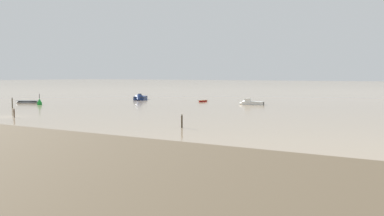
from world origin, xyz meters
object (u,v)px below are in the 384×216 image
at_px(motorboat_moored_1, 249,103).
at_px(mooring_post_right, 14,113).
at_px(rowboat_moored_0, 27,102).
at_px(mooring_post_near, 182,121).
at_px(mooring_post_left, 12,103).
at_px(motorboat_moored_4, 140,99).
at_px(rowboat_moored_2, 203,101).
at_px(channel_buoy, 40,102).

distance_m(motorboat_moored_1, mooring_post_right, 44.81).
bearing_deg(rowboat_moored_0, motorboat_moored_1, -5.15).
bearing_deg(motorboat_moored_1, mooring_post_near, 90.59).
bearing_deg(mooring_post_near, mooring_post_left, 167.83).
relative_size(rowboat_moored_0, motorboat_moored_4, 0.68).
height_order(rowboat_moored_2, mooring_post_near, mooring_post_near).
bearing_deg(mooring_post_left, mooring_post_near, -12.17).
height_order(rowboat_moored_0, mooring_post_near, mooring_post_near).
relative_size(mooring_post_near, mooring_post_left, 0.82).
distance_m(rowboat_moored_0, mooring_post_right, 33.85).
distance_m(motorboat_moored_4, channel_buoy, 24.80).
xyz_separation_m(motorboat_moored_1, mooring_post_near, (12.68, -40.37, 0.43)).
bearing_deg(motorboat_moored_4, mooring_post_right, -11.72).
bearing_deg(mooring_post_right, mooring_post_near, 4.94).
bearing_deg(rowboat_moored_0, mooring_post_near, -53.25).
xyz_separation_m(rowboat_moored_0, mooring_post_near, (52.46, -19.36, 0.51)).
distance_m(mooring_post_near, mooring_post_right, 26.53).
xyz_separation_m(motorboat_moored_1, channel_buoy, (-33.14, -23.22, 0.18)).
relative_size(motorboat_moored_1, motorboat_moored_4, 0.75).
xyz_separation_m(channel_buoy, mooring_post_right, (19.39, -19.44, 0.13)).
relative_size(motorboat_moored_4, mooring_post_near, 4.19).
relative_size(motorboat_moored_4, mooring_post_right, 5.04).
distance_m(rowboat_moored_0, rowboat_moored_2, 36.30).
distance_m(mooring_post_left, mooring_post_right, 20.46).
xyz_separation_m(rowboat_moored_2, mooring_post_right, (-1.09, -45.78, 0.47)).
distance_m(rowboat_moored_0, channel_buoy, 7.00).
relative_size(motorboat_moored_1, channel_buoy, 2.22).
height_order(motorboat_moored_4, mooring_post_right, motorboat_moored_4).
height_order(rowboat_moored_0, rowboat_moored_2, rowboat_moored_0).
bearing_deg(mooring_post_left, rowboat_moored_0, 132.48).
distance_m(rowboat_moored_2, motorboat_moored_4, 16.14).
height_order(motorboat_moored_4, mooring_post_near, mooring_post_near).
bearing_deg(mooring_post_left, mooring_post_right, -34.59).
height_order(rowboat_moored_0, motorboat_moored_4, motorboat_moored_4).
bearing_deg(mooring_post_near, channel_buoy, 159.48).
bearing_deg(rowboat_moored_0, channel_buoy, -51.40).
bearing_deg(mooring_post_near, mooring_post_right, -175.06).
distance_m(motorboat_moored_4, mooring_post_left, 32.27).
height_order(rowboat_moored_0, mooring_post_left, mooring_post_left).
height_order(motorboat_moored_4, channel_buoy, channel_buoy).
bearing_deg(rowboat_moored_2, mooring_post_right, 179.25).
bearing_deg(motorboat_moored_1, channel_buoy, 18.16).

